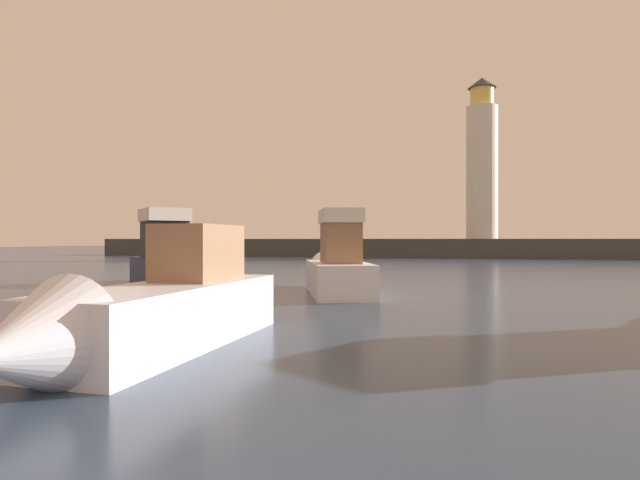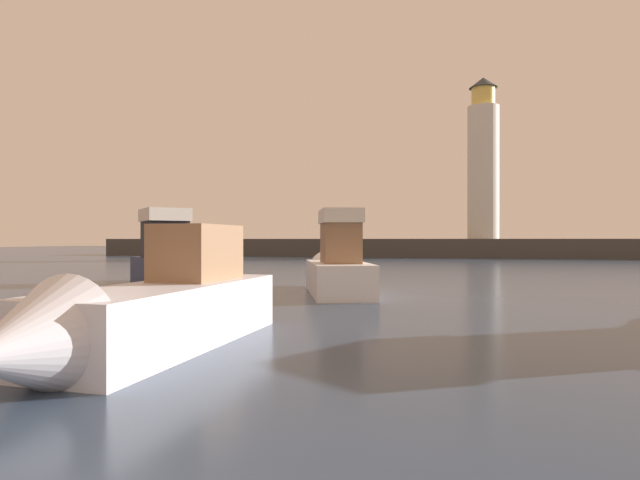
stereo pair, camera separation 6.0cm
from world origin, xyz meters
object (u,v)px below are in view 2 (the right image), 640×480
(motorboat_3, at_px, (336,268))
(lighthouse, at_px, (483,162))
(motorboat_0, at_px, (146,312))
(motorboat_1, at_px, (174,261))

(motorboat_3, bearing_deg, lighthouse, 78.97)
(lighthouse, height_order, motorboat_0, lighthouse)
(motorboat_1, bearing_deg, lighthouse, 69.27)
(lighthouse, xyz_separation_m, motorboat_3, (-7.98, -40.95, -9.54))
(lighthouse, relative_size, motorboat_1, 2.56)
(motorboat_0, xyz_separation_m, motorboat_1, (-6.21, 12.01, 0.31))
(lighthouse, relative_size, motorboat_3, 2.54)
(lighthouse, bearing_deg, motorboat_1, -110.73)
(motorboat_1, xyz_separation_m, motorboat_3, (7.18, -0.89, -0.13))
(motorboat_1, distance_m, motorboat_3, 7.24)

